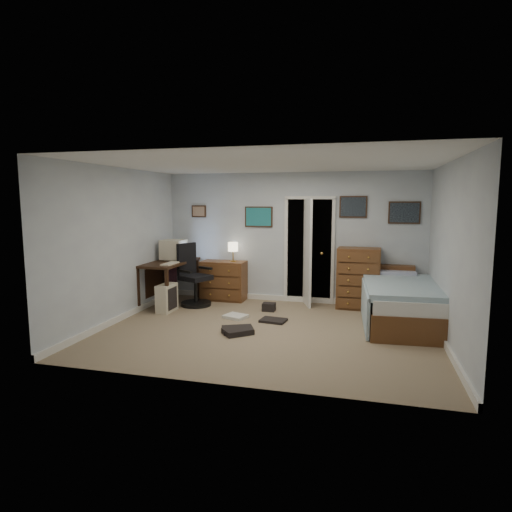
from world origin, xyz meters
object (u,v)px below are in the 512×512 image
at_px(office_chair, 193,282).
at_px(bed, 401,302).
at_px(tall_dresser, 358,278).
at_px(computer_desk, 165,271).
at_px(low_dresser, 224,281).

bearing_deg(office_chair, bed, 20.00).
relative_size(tall_dresser, bed, 0.49).
xyz_separation_m(computer_desk, bed, (4.28, -0.27, -0.29)).
height_order(low_dresser, bed, low_dresser).
bearing_deg(tall_dresser, computer_desk, -169.08).
bearing_deg(bed, office_chair, 172.40).
distance_m(tall_dresser, bed, 1.09).
height_order(tall_dresser, bed, tall_dresser).
height_order(office_chair, low_dresser, office_chair).
relative_size(office_chair, tall_dresser, 1.05).
height_order(office_chair, tall_dresser, office_chair).
xyz_separation_m(computer_desk, tall_dresser, (3.58, 0.55, -0.08)).
relative_size(low_dresser, bed, 0.38).
bearing_deg(bed, computer_desk, 173.21).
bearing_deg(office_chair, low_dresser, 77.87).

